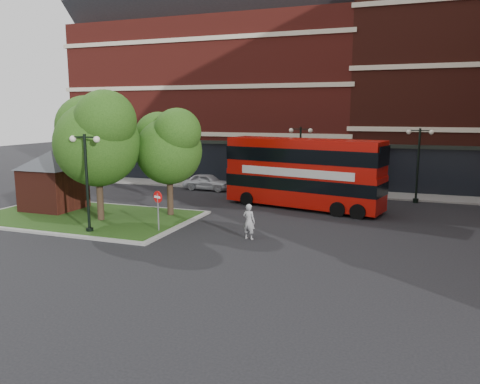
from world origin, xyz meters
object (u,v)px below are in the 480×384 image
at_px(car_silver, 207,182).
at_px(car_white, 313,186).
at_px(bus, 303,169).
at_px(woman, 249,222).

height_order(car_silver, car_white, car_white).
relative_size(bus, car_silver, 2.69).
xyz_separation_m(car_silver, car_white, (8.37, 0.00, 0.13)).
bearing_deg(car_silver, car_white, -87.62).
bearing_deg(car_silver, woman, -145.87).
bearing_deg(bus, car_white, 105.09).
xyz_separation_m(bus, car_silver, (-8.53, 4.31, -1.88)).
xyz_separation_m(woman, car_silver, (-7.73, 12.50, -0.21)).
bearing_deg(bus, woman, -82.56).
height_order(bus, car_silver, bus).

